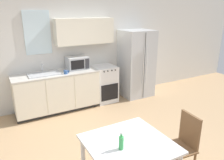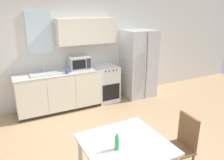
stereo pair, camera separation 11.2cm
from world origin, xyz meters
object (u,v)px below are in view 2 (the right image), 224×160
Objects in this scene: oven_range at (106,83)px; dining_chair_side at (182,142)px; microwave at (79,63)px; refrigerator at (138,64)px; drink_bottle at (117,142)px; dining_table at (125,150)px; coffee_mug at (67,72)px.

oven_range is 1.01× the size of dining_chair_side.
microwave is at bearing 172.61° from oven_range.
refrigerator is at bearing -17.17° from dining_chair_side.
microwave is 3.10m from drink_bottle.
drink_bottle is (-1.28, -2.95, 0.36)m from oven_range.
oven_range reaches higher than dining_table.
refrigerator reaches higher than dining_chair_side.
dining_table is 0.25m from drink_bottle.
dining_chair_side is at bearing -94.88° from oven_range.
coffee_mug reaches higher than oven_range.
oven_range is 1.18m from coffee_mug.
refrigerator is 3.67m from drink_bottle.
refrigerator reaches higher than microwave.
microwave is 3.13m from dining_chair_side.
refrigerator is 1.79× the size of dining_table.
oven_range is 1.87× the size of microwave.
dining_chair_side is at bearing -82.14° from microwave.
refrigerator is 1.93× the size of dining_chair_side.
coffee_mug is at bearing -169.53° from oven_range.
dining_table is at bearing -111.42° from oven_range.
oven_range is 1.06m from refrigerator.
refrigerator reaches higher than dining_table.
microwave is at bearing 13.42° from dining_chair_side.
drink_bottle is at bearing -94.69° from coffee_mug.
refrigerator is at bearing -3.01° from oven_range.
oven_range is 3.10m from dining_table.
oven_range is at bearing -7.39° from microwave.
coffee_mug is at bearing -143.31° from microwave.
oven_range is 3.23m from drink_bottle.
coffee_mug is 0.13× the size of dining_chair_side.
drink_bottle reaches higher than oven_range.
oven_range reaches higher than dining_chair_side.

